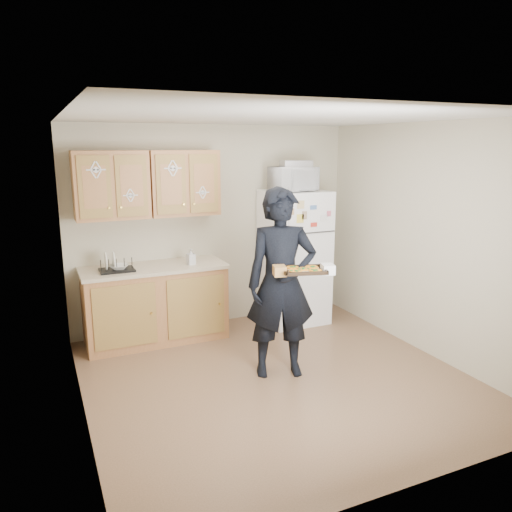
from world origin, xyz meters
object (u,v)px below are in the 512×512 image
object	(u,v)px
baking_tray	(304,271)
microwave	(293,179)
person	(281,284)
dish_rack	(117,264)
refrigerator	(294,257)

from	to	relation	value
baking_tray	microwave	bearing A→B (deg)	81.72
baking_tray	microwave	xyz separation A→B (m)	(0.72, 1.56, 0.72)
person	microwave	xyz separation A→B (m)	(0.80, 1.27, 0.91)
microwave	dish_rack	world-z (taller)	microwave
dish_rack	microwave	bearing A→B (deg)	-1.21
refrigerator	microwave	xyz separation A→B (m)	(-0.06, -0.05, 1.00)
person	microwave	size ratio (longest dim) A/B	3.50
baking_tray	refrigerator	bearing A→B (deg)	80.69
refrigerator	microwave	bearing A→B (deg)	-139.40
refrigerator	baking_tray	world-z (taller)	refrigerator
baking_tray	dish_rack	xyz separation A→B (m)	(-1.45, 1.61, -0.15)
dish_rack	person	bearing A→B (deg)	-44.05
baking_tray	dish_rack	bearing A→B (deg)	148.37
person	dish_rack	bearing A→B (deg)	152.30
person	dish_rack	distance (m)	1.90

